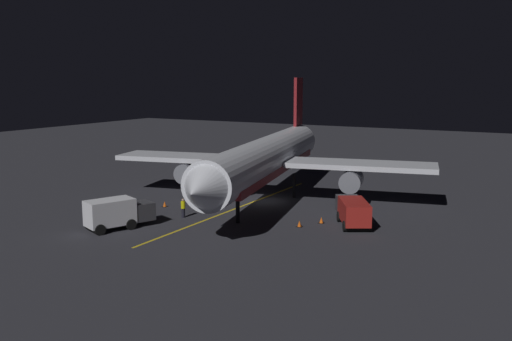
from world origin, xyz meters
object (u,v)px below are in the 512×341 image
(baggage_truck, at_px, (117,214))
(traffic_cone_near_right, at_px, (299,224))
(traffic_cone_under_wing, at_px, (165,204))
(ground_crew_worker, at_px, (183,208))
(catering_truck, at_px, (353,211))
(traffic_cone_near_left, at_px, (212,201))
(traffic_cone_far, at_px, (321,220))
(airliner, at_px, (267,158))

(baggage_truck, relative_size, traffic_cone_near_right, 10.93)
(baggage_truck, xyz_separation_m, traffic_cone_under_wing, (1.55, -8.37, -1.04))
(traffic_cone_near_right, bearing_deg, traffic_cone_under_wing, -1.84)
(baggage_truck, relative_size, traffic_cone_under_wing, 10.93)
(baggage_truck, height_order, ground_crew_worker, baggage_truck)
(catering_truck, bearing_deg, traffic_cone_near_left, -3.25)
(traffic_cone_near_right, bearing_deg, catering_truck, -141.21)
(ground_crew_worker, bearing_deg, catering_truck, -160.37)
(traffic_cone_far, bearing_deg, baggage_truck, 34.67)
(baggage_truck, relative_size, traffic_cone_far, 10.93)
(airliner, height_order, catering_truck, airliner)
(airliner, relative_size, catering_truck, 5.98)
(airliner, xyz_separation_m, traffic_cone_under_wing, (7.40, 7.52, -4.12))
(traffic_cone_near_left, relative_size, traffic_cone_near_right, 1.00)
(traffic_cone_near_left, bearing_deg, baggage_truck, 81.33)
(ground_crew_worker, relative_size, traffic_cone_near_right, 3.16)
(catering_truck, relative_size, traffic_cone_near_left, 12.03)
(traffic_cone_under_wing, height_order, traffic_cone_far, same)
(traffic_cone_near_left, relative_size, traffic_cone_far, 1.00)
(airliner, xyz_separation_m, traffic_cone_near_right, (-7.30, 7.99, -4.12))
(baggage_truck, height_order, traffic_cone_under_wing, baggage_truck)
(traffic_cone_near_right, relative_size, traffic_cone_under_wing, 1.00)
(catering_truck, distance_m, traffic_cone_near_left, 15.08)
(airliner, relative_size, baggage_truck, 6.58)
(baggage_truck, distance_m, traffic_cone_near_left, 11.87)
(baggage_truck, distance_m, ground_crew_worker, 6.34)
(catering_truck, xyz_separation_m, traffic_cone_near_right, (3.66, 2.94, -0.92))
(traffic_cone_far, bearing_deg, ground_crew_worker, 19.46)
(catering_truck, distance_m, traffic_cone_far, 2.81)
(baggage_truck, relative_size, catering_truck, 0.91)
(baggage_truck, relative_size, ground_crew_worker, 3.45)
(airliner, xyz_separation_m, ground_crew_worker, (3.25, 10.12, -3.48))
(baggage_truck, xyz_separation_m, traffic_cone_near_left, (-1.78, -11.69, -1.04))
(baggage_truck, bearing_deg, traffic_cone_far, -145.33)
(baggage_truck, relative_size, traffic_cone_near_left, 10.93)
(traffic_cone_under_wing, bearing_deg, airliner, -134.55)
(baggage_truck, distance_m, catering_truck, 20.00)
(traffic_cone_near_left, distance_m, traffic_cone_near_right, 11.99)
(airliner, distance_m, traffic_cone_far, 11.15)
(ground_crew_worker, height_order, traffic_cone_near_left, ground_crew_worker)
(ground_crew_worker, relative_size, traffic_cone_far, 3.16)
(airliner, distance_m, traffic_cone_under_wing, 11.32)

